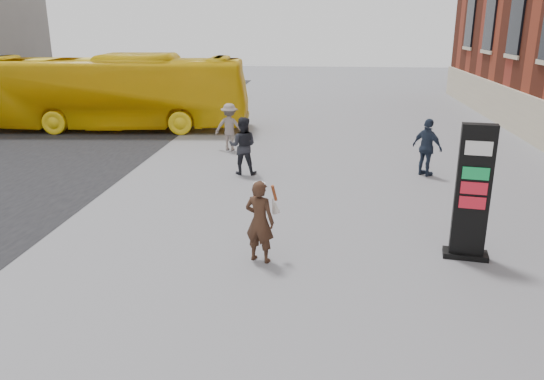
# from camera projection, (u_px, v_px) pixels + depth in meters

# --- Properties ---
(ground) EXTENTS (100.00, 100.00, 0.00)m
(ground) POSITION_uv_depth(u_px,v_px,m) (259.00, 268.00, 10.44)
(ground) COLOR #9E9EA3
(info_pylon) EXTENTS (0.95, 0.58, 2.77)m
(info_pylon) POSITION_uv_depth(u_px,v_px,m) (472.00, 193.00, 10.52)
(info_pylon) COLOR black
(info_pylon) RESTS_ON ground
(woman) EXTENTS (0.77, 0.74, 1.69)m
(woman) POSITION_uv_depth(u_px,v_px,m) (260.00, 220.00, 10.52)
(woman) COLOR #382617
(woman) RESTS_ON ground
(bus) EXTENTS (12.09, 3.78, 3.31)m
(bus) POSITION_uv_depth(u_px,v_px,m) (114.00, 92.00, 23.52)
(bus) COLOR yellow
(bus) RESTS_ON road
(pedestrian_a) EXTENTS (0.88, 0.69, 1.82)m
(pedestrian_a) POSITION_uv_depth(u_px,v_px,m) (243.00, 146.00, 16.66)
(pedestrian_a) COLOR #222329
(pedestrian_a) RESTS_ON ground
(pedestrian_b) EXTENTS (1.16, 0.71, 1.75)m
(pedestrian_b) POSITION_uv_depth(u_px,v_px,m) (230.00, 127.00, 19.85)
(pedestrian_b) COLOR gray
(pedestrian_b) RESTS_ON ground
(pedestrian_c) EXTENTS (1.05, 1.07, 1.80)m
(pedestrian_c) POSITION_uv_depth(u_px,v_px,m) (427.00, 147.00, 16.49)
(pedestrian_c) COLOR #263245
(pedestrian_c) RESTS_ON ground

